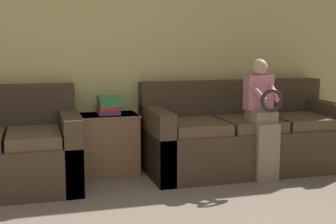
% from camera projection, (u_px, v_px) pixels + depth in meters
% --- Properties ---
extents(wall_back, '(7.78, 0.06, 2.55)m').
position_uv_depth(wall_back, '(80.00, 48.00, 4.84)').
color(wall_back, '#DBCC7F').
rests_on(wall_back, ground_plane).
extents(couch_main, '(2.09, 0.89, 0.92)m').
position_uv_depth(couch_main, '(243.00, 138.00, 4.96)').
color(couch_main, '#473828').
rests_on(couch_main, ground_plane).
extents(couch_side, '(1.30, 0.95, 0.93)m').
position_uv_depth(couch_side, '(7.00, 153.00, 4.29)').
color(couch_side, '#473828').
rests_on(couch_side, ground_plane).
extents(child_left_seated, '(0.27, 0.37, 1.18)m').
position_uv_depth(child_left_seated, '(262.00, 113.00, 4.56)').
color(child_left_seated, gray).
rests_on(child_left_seated, ground_plane).
extents(side_shelf, '(0.58, 0.43, 0.61)m').
position_uv_depth(side_shelf, '(109.00, 143.00, 4.79)').
color(side_shelf, olive).
rests_on(side_shelf, ground_plane).
extents(book_stack, '(0.24, 0.27, 0.18)m').
position_uv_depth(book_stack, '(109.00, 105.00, 4.74)').
color(book_stack, '#7A4284').
rests_on(book_stack, side_shelf).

